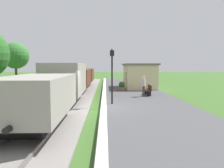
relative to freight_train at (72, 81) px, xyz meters
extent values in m
plane|color=#3D6628|center=(2.40, -5.76, -1.48)|extent=(160.00, 160.00, 0.00)
cube|color=#4C4C4F|center=(5.60, -5.76, -1.36)|extent=(6.00, 60.00, 0.25)
cube|color=silver|center=(2.80, -5.76, -1.23)|extent=(0.36, 60.00, 0.01)
cube|color=gray|center=(0.00, -5.76, -1.42)|extent=(3.80, 60.00, 0.12)
cube|color=slate|center=(0.72, -5.76, -1.29)|extent=(0.07, 60.00, 0.14)
cube|color=slate|center=(-0.72, -5.76, -1.29)|extent=(0.07, 60.00, 0.14)
cube|color=gray|center=(0.00, -9.68, 0.10)|extent=(2.50, 5.60, 1.60)
cube|color=black|center=(0.00, -9.68, -0.55)|extent=(2.10, 5.15, 0.50)
cylinder|color=black|center=(0.00, -7.89, -0.80)|extent=(1.56, 0.84, 0.84)
cylinder|color=black|center=(0.00, -11.48, -0.80)|extent=(1.56, 0.84, 0.84)
cylinder|color=black|center=(0.00, -6.73, -0.55)|extent=(0.20, 0.30, 0.20)
cylinder|color=black|center=(0.00, -12.63, -0.55)|extent=(0.20, 0.30, 0.20)
cube|color=gray|center=(0.00, -3.08, 0.40)|extent=(2.50, 5.60, 2.20)
cube|color=black|center=(0.00, -3.08, -0.55)|extent=(2.10, 5.15, 0.50)
cylinder|color=black|center=(0.00, -1.29, -0.80)|extent=(1.56, 0.84, 0.84)
cylinder|color=black|center=(0.00, -4.88, -0.80)|extent=(1.56, 0.84, 0.84)
cylinder|color=black|center=(0.00, -0.13, -0.55)|extent=(0.20, 0.30, 0.20)
cylinder|color=black|center=(0.00, -6.03, -0.55)|extent=(0.20, 0.30, 0.20)
cube|color=brown|center=(0.00, 3.52, 0.10)|extent=(2.50, 5.60, 1.60)
cube|color=black|center=(0.00, 3.52, -0.55)|extent=(2.10, 5.15, 0.50)
cylinder|color=black|center=(0.00, 5.31, -0.80)|extent=(1.56, 0.84, 0.84)
cylinder|color=black|center=(0.00, 1.72, -0.80)|extent=(1.56, 0.84, 0.84)
cylinder|color=black|center=(0.00, 6.47, -0.55)|extent=(0.20, 0.30, 0.20)
cylinder|color=black|center=(0.00, 0.57, -0.55)|extent=(0.20, 0.30, 0.20)
cube|color=brown|center=(0.00, 10.12, 0.10)|extent=(2.50, 5.60, 1.60)
cube|color=black|center=(0.00, 10.12, -0.55)|extent=(2.10, 5.15, 0.50)
cylinder|color=black|center=(0.00, 11.91, -0.80)|extent=(1.56, 0.84, 0.84)
cylinder|color=black|center=(0.00, 8.32, -0.80)|extent=(1.56, 0.84, 0.84)
cylinder|color=black|center=(0.00, 13.07, -0.55)|extent=(0.20, 0.30, 0.20)
cylinder|color=black|center=(0.00, 7.17, -0.55)|extent=(0.20, 0.30, 0.20)
cube|color=beige|center=(6.80, 5.87, 0.07)|extent=(3.20, 5.50, 2.60)
cube|color=#66605B|center=(6.80, 5.87, 1.46)|extent=(3.50, 5.80, 0.18)
cube|color=black|center=(5.19, 4.77, 0.20)|extent=(0.03, 0.90, 0.80)
cube|color=#422819|center=(6.55, -0.51, -0.79)|extent=(0.42, 1.50, 0.04)
cube|color=#422819|center=(6.74, -0.51, -0.55)|extent=(0.04, 1.50, 0.45)
cube|color=black|center=(6.55, -1.11, -1.02)|extent=(0.38, 0.06, 0.42)
cube|color=black|center=(6.55, 0.09, -1.02)|extent=(0.38, 0.06, 0.42)
cylinder|color=#38332D|center=(6.05, -1.30, -0.80)|extent=(0.15, 0.15, 0.86)
cylinder|color=#38332D|center=(6.11, -1.16, -0.80)|extent=(0.15, 0.15, 0.86)
cube|color=#B2ADA8|center=(6.08, -1.23, -0.07)|extent=(0.38, 0.45, 0.60)
sphere|color=beige|center=(6.08, -1.23, 0.37)|extent=(0.22, 0.22, 0.22)
cylinder|color=#9E6642|center=(4.62, 3.29, -1.06)|extent=(0.56, 0.56, 0.34)
sphere|color=#235B23|center=(4.62, 3.29, -0.63)|extent=(0.64, 0.64, 0.64)
cylinder|color=black|center=(3.35, -4.60, 0.37)|extent=(0.11, 0.11, 3.20)
cube|color=black|center=(3.35, -4.60, 2.15)|extent=(0.28, 0.28, 0.36)
sphere|color=#F2E5BF|center=(3.35, -4.60, 2.15)|extent=(0.20, 0.20, 0.20)
cone|color=black|center=(3.35, -4.60, 2.39)|extent=(0.20, 0.20, 0.16)
cylinder|color=#4C3823|center=(-7.94, 7.76, -0.08)|extent=(0.28, 0.28, 2.81)
sphere|color=#387A33|center=(-7.94, 7.76, 2.52)|extent=(3.17, 3.17, 3.17)
camera|label=1|loc=(2.90, -19.00, 1.35)|focal=34.79mm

